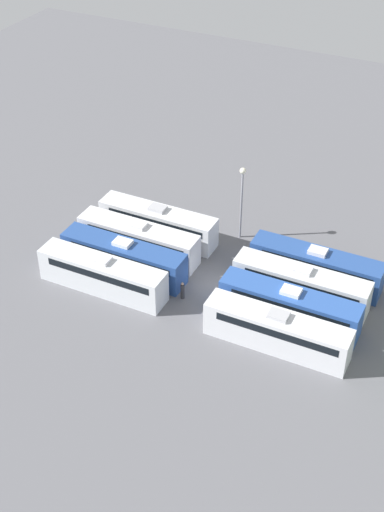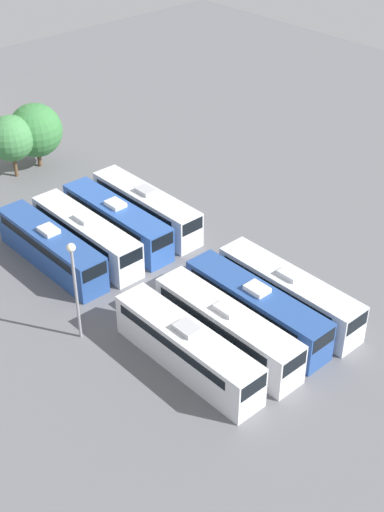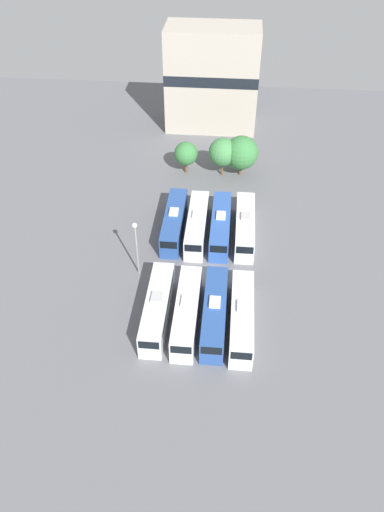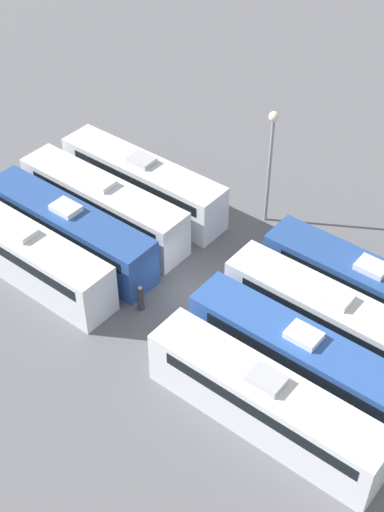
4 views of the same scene
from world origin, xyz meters
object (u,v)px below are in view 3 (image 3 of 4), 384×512
(bus_4, at_px, (174,221))
(tree_2, at_px, (241,153))
(bus_2, at_px, (215,312))
(bus_5, at_px, (197,224))
(worker_person, at_px, (226,278))
(light_pole, at_px, (136,240))
(bus_7, at_px, (245,226))
(bus_0, at_px, (157,307))
(bus_1, at_px, (187,311))
(bus_3, at_px, (242,316))
(bus_6, at_px, (221,225))
(tree_0, at_px, (186,154))
(tree_1, at_px, (223,152))
(depot_building, at_px, (212,78))

(bus_4, xyz_separation_m, tree_2, (8.63, 15.53, 2.14))
(bus_2, distance_m, bus_5, 16.00)
(worker_person, height_order, light_pole, light_pole)
(bus_7, distance_m, tree_2, 15.81)
(bus_0, distance_m, tree_2, 32.65)
(bus_2, relative_size, tree_2, 1.84)
(bus_0, xyz_separation_m, bus_1, (3.30, -0.29, 0.00))
(bus_3, height_order, worker_person, bus_3)
(bus_5, bearing_deg, bus_2, -78.29)
(bus_4, bearing_deg, bus_0, -89.92)
(bus_6, height_order, tree_0, tree_0)
(bus_3, xyz_separation_m, tree_2, (-0.72, 31.91, 2.14))
(bus_2, relative_size, bus_4, 1.00)
(bus_5, distance_m, tree_2, 16.93)
(tree_0, bearing_deg, bus_7, -58.68)
(bus_1, bearing_deg, tree_2, 80.50)
(bus_2, xyz_separation_m, tree_1, (-0.59, 31.20, 2.29))
(tree_2, xyz_separation_m, depot_building, (-5.67, 16.53, 4.99))
(bus_0, height_order, depot_building, depot_building)
(bus_0, height_order, worker_person, bus_0)
(bus_1, height_order, bus_7, same)
(light_pole, relative_size, tree_0, 1.49)
(bus_7, relative_size, worker_person, 7.04)
(bus_3, bearing_deg, bus_6, 100.84)
(light_pole, bearing_deg, bus_1, -47.97)
(bus_3, xyz_separation_m, bus_7, (0.15, 16.26, 0.00))
(tree_1, distance_m, depot_building, 17.77)
(bus_6, distance_m, tree_0, 16.92)
(bus_7, bearing_deg, worker_person, -102.58)
(bus_6, bearing_deg, tree_0, 111.65)
(bus_4, xyz_separation_m, tree_0, (0.05, 15.42, 1.60))
(bus_0, relative_size, bus_7, 1.00)
(tree_0, relative_size, tree_1, 0.83)
(tree_0, bearing_deg, bus_5, -79.00)
(bus_2, distance_m, depot_building, 48.70)
(bus_4, distance_m, bus_5, 3.13)
(bus_6, relative_size, tree_0, 2.30)
(worker_person, bearing_deg, tree_0, 106.35)
(bus_1, relative_size, bus_2, 1.00)
(bus_3, height_order, depot_building, depot_building)
(bus_2, height_order, bus_3, same)
(bus_3, bearing_deg, bus_7, 89.47)
(bus_6, distance_m, depot_building, 33.23)
(worker_person, relative_size, tree_0, 0.33)
(bus_1, xyz_separation_m, bus_5, (-0.21, 15.85, 0.00))
(bus_6, distance_m, tree_1, 15.60)
(bus_0, distance_m, bus_2, 6.34)
(worker_person, distance_m, tree_1, 25.04)
(bus_4, bearing_deg, bus_6, -2.16)
(tree_2, bearing_deg, bus_1, -99.50)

